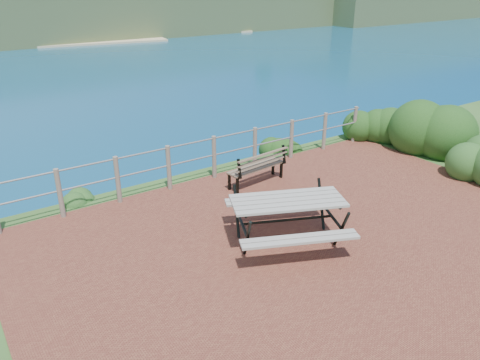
% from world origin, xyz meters
% --- Properties ---
extents(ground, '(10.00, 7.00, 0.12)m').
position_xyz_m(ground, '(0.00, 0.00, 0.00)').
color(ground, brown).
rests_on(ground, ground).
extents(safety_railing, '(9.40, 0.10, 1.00)m').
position_xyz_m(safety_railing, '(0.00, 3.35, 0.57)').
color(safety_railing, '#6B5B4C').
rests_on(safety_railing, ground).
extents(picnic_table, '(2.08, 1.55, 0.81)m').
position_xyz_m(picnic_table, '(-0.45, 0.20, 0.52)').
color(picnic_table, gray).
rests_on(picnic_table, ground).
extents(park_bench, '(1.47, 0.52, 0.81)m').
position_xyz_m(park_bench, '(0.58, 2.52, 0.54)').
color(park_bench, brown).
rests_on(park_bench, ground).
extents(shrub_right_front, '(1.59, 1.59, 2.25)m').
position_xyz_m(shrub_right_front, '(5.59, 1.75, 0.00)').
color(shrub_right_front, '#173B12').
rests_on(shrub_right_front, ground).
extents(shrub_right_edge, '(1.14, 1.14, 1.62)m').
position_xyz_m(shrub_right_edge, '(5.24, 3.18, 0.00)').
color(shrub_right_edge, '#173B12').
rests_on(shrub_right_edge, ground).
extents(shrub_lip_west, '(0.67, 0.67, 0.38)m').
position_xyz_m(shrub_lip_west, '(-3.07, 4.03, 0.00)').
color(shrub_lip_west, '#2A541F').
rests_on(shrub_lip_west, ground).
extents(shrub_lip_east, '(0.87, 0.87, 0.65)m').
position_xyz_m(shrub_lip_east, '(2.58, 4.01, 0.00)').
color(shrub_lip_east, '#173B12').
rests_on(shrub_lip_east, ground).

